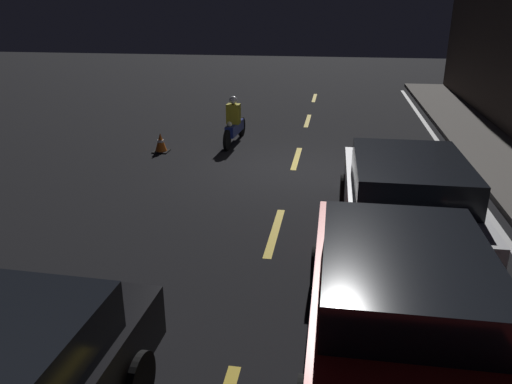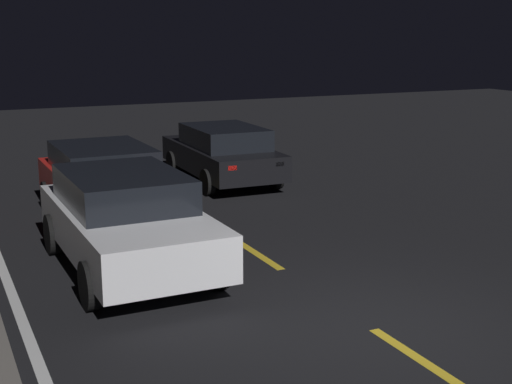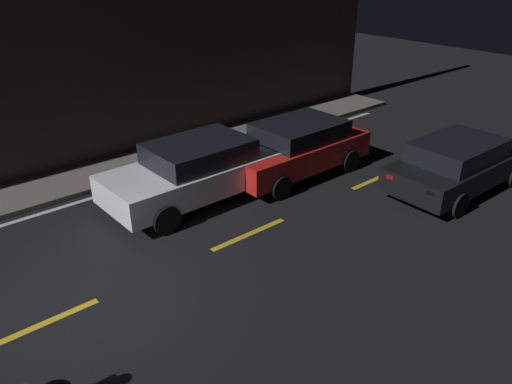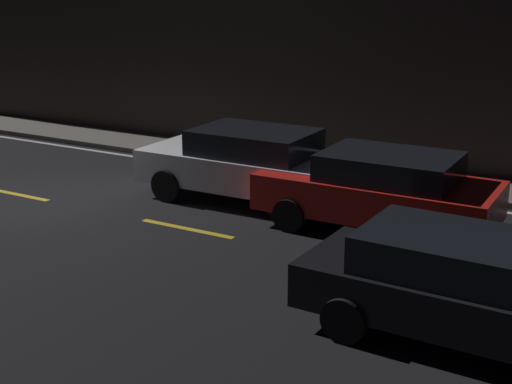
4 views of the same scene
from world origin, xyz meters
TOP-DOWN VIEW (x-y plane):
  - ground_plane at (0.00, 0.00)m, footprint 56.00×56.00m
  - lane_dash_c at (-1.00, 0.00)m, footprint 2.00×0.14m
  - lane_dash_d at (3.50, 0.00)m, footprint 2.00×0.14m
  - lane_dash_e at (8.00, 0.00)m, footprint 2.00×0.14m
  - sedan_white at (3.56, 2.12)m, footprint 4.34×2.04m
  - taxi_red at (6.55, 1.72)m, footprint 4.26×2.01m
  - van_black at (8.94, -1.71)m, footprint 4.26×1.95m

SIDE VIEW (x-z plane):
  - ground_plane at x=0.00m, z-range 0.00..0.00m
  - lane_dash_c at x=-1.00m, z-range 0.00..0.01m
  - lane_dash_d at x=3.50m, z-range 0.00..0.01m
  - lane_dash_e at x=8.00m, z-range 0.00..0.01m
  - van_black at x=8.94m, z-range 0.05..1.42m
  - taxi_red at x=6.55m, z-range 0.05..1.49m
  - sedan_white at x=3.56m, z-range 0.05..1.55m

